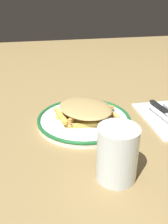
{
  "coord_description": "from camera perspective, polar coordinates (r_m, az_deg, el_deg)",
  "views": [
    {
      "loc": [
        0.13,
        0.6,
        0.34
      ],
      "look_at": [
        0.0,
        0.0,
        0.03
      ],
      "focal_mm": 39.1,
      "sensor_mm": 36.0,
      "label": 1
    }
  ],
  "objects": [
    {
      "name": "water_glass",
      "position": [
        0.48,
        7.77,
        -9.62
      ],
      "size": [
        0.08,
        0.08,
        0.11
      ],
      "primitive_type": "cylinder",
      "color": "silver",
      "rests_on": "ground_plane"
    },
    {
      "name": "ground_plane",
      "position": [
        0.7,
        -0.0,
        -2.51
      ],
      "size": [
        2.6,
        2.6,
        0.0
      ],
      "primitive_type": "plane",
      "color": "olive"
    },
    {
      "name": "fries_heap",
      "position": [
        0.69,
        0.22,
        0.64
      ],
      "size": [
        0.19,
        0.21,
        0.04
      ],
      "color": "#C08D32",
      "rests_on": "plate"
    },
    {
      "name": "plate",
      "position": [
        0.69,
        -0.0,
        -1.78
      ],
      "size": [
        0.27,
        0.27,
        0.02
      ],
      "color": "white",
      "rests_on": "ground_plane"
    },
    {
      "name": "knife",
      "position": [
        0.77,
        18.81,
        -0.07
      ],
      "size": [
        0.03,
        0.21,
        0.01
      ],
      "color": "black",
      "rests_on": "napkin"
    }
  ]
}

